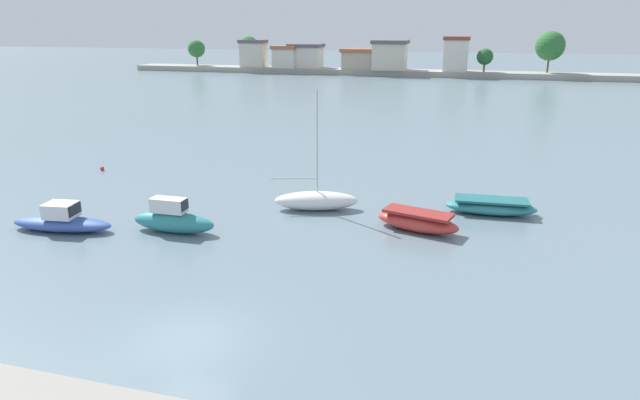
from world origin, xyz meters
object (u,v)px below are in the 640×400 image
object	(u,v)px
moored_boat_1	(173,220)
moored_boat_4	(491,207)
moored_boat_3	(418,221)
moored_boat_2	(316,200)
mooring_buoy_1	(102,168)
moored_boat_0	(62,221)

from	to	relation	value
moored_boat_1	moored_boat_4	distance (m)	17.07
moored_boat_1	moored_boat_3	size ratio (longest dim) A/B	0.97
moored_boat_2	moored_boat_3	xyz separation A→B (m)	(5.86, -1.80, -0.07)
moored_boat_4	mooring_buoy_1	bearing A→B (deg)	171.86
moored_boat_1	mooring_buoy_1	xyz separation A→B (m)	(-11.24, 9.64, -0.50)
moored_boat_3	mooring_buoy_1	bearing A→B (deg)	-179.89
moored_boat_2	moored_boat_4	size ratio (longest dim) A/B	1.35
moored_boat_0	mooring_buoy_1	xyz separation A→B (m)	(-5.70, 10.97, -0.35)
moored_boat_3	moored_boat_4	distance (m)	5.20
mooring_buoy_1	moored_boat_4	bearing A→B (deg)	-5.12
moored_boat_0	moored_boat_2	world-z (taller)	moored_boat_2
moored_boat_0	moored_boat_1	bearing A→B (deg)	6.35
moored_boat_3	mooring_buoy_1	size ratio (longest dim) A/B	15.37
moored_boat_3	moored_boat_1	bearing A→B (deg)	-148.44
moored_boat_0	moored_boat_1	xyz separation A→B (m)	(5.54, 1.33, 0.15)
mooring_buoy_1	moored_boat_0	bearing A→B (deg)	-62.54
moored_boat_0	moored_boat_3	size ratio (longest dim) A/B	1.20
moored_boat_4	moored_boat_3	bearing A→B (deg)	-137.19
moored_boat_3	moored_boat_4	xyz separation A→B (m)	(3.63, 3.73, -0.08)
moored_boat_4	moored_boat_2	bearing A→B (deg)	-171.53
mooring_buoy_1	moored_boat_2	bearing A→B (deg)	-14.10
moored_boat_0	moored_boat_4	world-z (taller)	moored_boat_0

